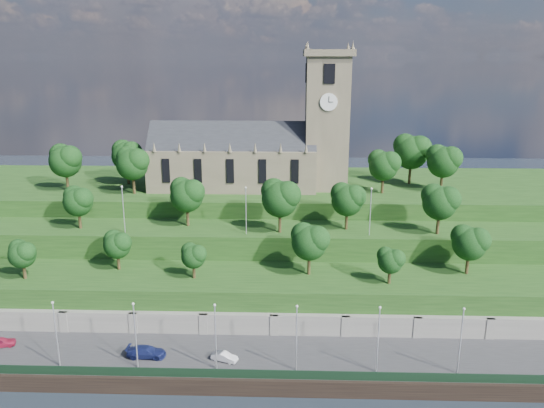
{
  "coord_description": "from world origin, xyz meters",
  "views": [
    {
      "loc": [
        6.91,
        -55.93,
        39.87
      ],
      "look_at": [
        4.08,
        30.0,
        15.98
      ],
      "focal_mm": 35.0,
      "sensor_mm": 36.0,
      "label": 1
    }
  ],
  "objects_px": {
    "church": "(258,149)",
    "car_right": "(146,352)",
    "car_left": "(0,342)",
    "car_middle": "(224,357)"
  },
  "relations": [
    {
      "from": "car_middle",
      "to": "car_right",
      "type": "distance_m",
      "value": 10.33
    },
    {
      "from": "church",
      "to": "car_middle",
      "type": "bearing_deg",
      "value": -92.77
    },
    {
      "from": "car_middle",
      "to": "car_left",
      "type": "bearing_deg",
      "value": 104.35
    },
    {
      "from": "car_left",
      "to": "car_middle",
      "type": "height_order",
      "value": "car_left"
    },
    {
      "from": "church",
      "to": "car_right",
      "type": "relative_size",
      "value": 7.58
    },
    {
      "from": "car_left",
      "to": "car_middle",
      "type": "xyz_separation_m",
      "value": [
        30.76,
        -2.46,
        -0.09
      ]
    },
    {
      "from": "church",
      "to": "car_left",
      "type": "bearing_deg",
      "value": -129.92
    },
    {
      "from": "car_left",
      "to": "car_right",
      "type": "relative_size",
      "value": 0.76
    },
    {
      "from": "car_left",
      "to": "church",
      "type": "bearing_deg",
      "value": -58.4
    },
    {
      "from": "church",
      "to": "car_middle",
      "type": "height_order",
      "value": "church"
    }
  ]
}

